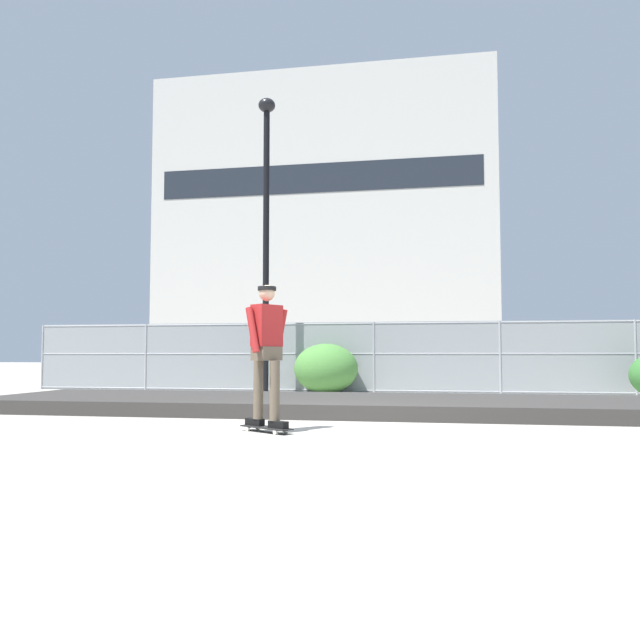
% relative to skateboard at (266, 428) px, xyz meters
% --- Properties ---
extents(ground_plane, '(120.00, 120.00, 0.00)m').
position_rel_skateboard_xyz_m(ground_plane, '(0.74, 0.21, -0.06)').
color(ground_plane, '#9E998E').
extents(gravel_berm, '(13.02, 3.13, 0.24)m').
position_rel_skateboard_xyz_m(gravel_berm, '(0.74, 2.99, 0.06)').
color(gravel_berm, '#33302D').
rests_on(gravel_berm, ground_plane).
extents(skateboard, '(0.78, 0.60, 0.07)m').
position_rel_skateboard_xyz_m(skateboard, '(0.00, 0.00, 0.00)').
color(skateboard, black).
rests_on(skateboard, ground_plane).
extents(skater, '(0.66, 0.61, 1.83)m').
position_rel_skateboard_xyz_m(skater, '(-0.00, 0.00, 1.06)').
color(skater, black).
rests_on(skater, skateboard).
extents(chain_fence, '(19.15, 0.06, 1.85)m').
position_rel_skateboard_xyz_m(chain_fence, '(0.74, 8.11, 0.87)').
color(chain_fence, gray).
rests_on(chain_fence, ground_plane).
extents(street_lamp, '(0.44, 0.44, 7.70)m').
position_rel_skateboard_xyz_m(street_lamp, '(-1.97, 7.32, 4.65)').
color(street_lamp, black).
rests_on(street_lamp, ground_plane).
extents(parked_car_near, '(4.50, 2.15, 1.66)m').
position_rel_skateboard_xyz_m(parked_car_near, '(-4.50, 10.69, 0.78)').
color(parked_car_near, silver).
rests_on(parked_car_near, ground_plane).
extents(parked_car_mid, '(4.50, 2.14, 1.66)m').
position_rel_skateboard_xyz_m(parked_car_mid, '(1.40, 10.74, 0.78)').
color(parked_car_mid, maroon).
rests_on(parked_car_mid, ground_plane).
extents(library_building, '(29.74, 12.98, 25.62)m').
position_rel_skateboard_xyz_m(library_building, '(-6.65, 47.70, 12.75)').
color(library_building, '#B2AFA8').
rests_on(library_building, ground_plane).
extents(shrub_left, '(1.65, 1.35, 1.28)m').
position_rel_skateboard_xyz_m(shrub_left, '(-0.46, 7.67, 0.58)').
color(shrub_left, '#477F38').
rests_on(shrub_left, ground_plane).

